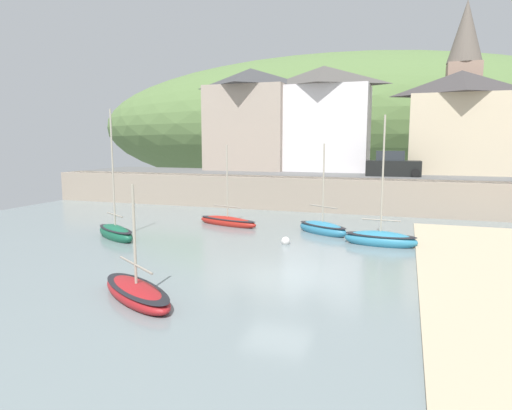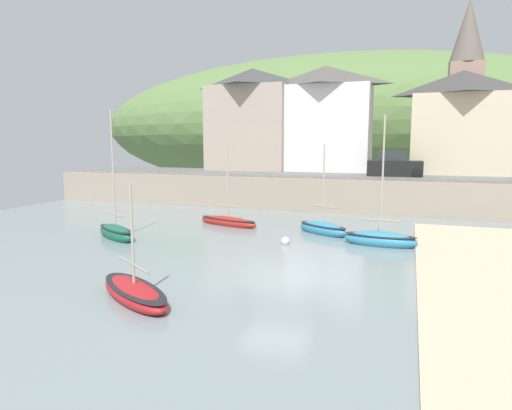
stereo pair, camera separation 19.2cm
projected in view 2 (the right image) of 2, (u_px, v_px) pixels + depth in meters
The scene contains 13 objects.
quay_seawall at pixel (343, 192), 33.11m from camera, with size 48.00×9.40×2.40m.
hillside_backdrop at pixel (345, 127), 69.24m from camera, with size 80.00×44.00×20.85m.
waterfront_building_left at pixel (252, 119), 42.66m from camera, with size 7.79×6.26×9.43m.
waterfront_building_centre at pixel (325, 118), 40.44m from camera, with size 8.44×4.76×9.31m.
waterfront_building_right at pixel (461, 122), 36.87m from camera, with size 8.04×5.56×8.37m.
church_with_spire at pixel (465, 84), 39.97m from camera, with size 3.00×3.00×14.96m.
rowboat_small_beached at pixel (134, 292), 14.58m from camera, with size 4.15×3.35×3.90m.
motorboat_with_cabin at pixel (116, 232), 23.75m from camera, with size 3.58×2.74×6.91m.
dinghy_open_wooden at pixel (323, 228), 24.93m from camera, with size 3.38×2.67×5.15m.
sailboat_tall_mast at pixel (228, 221), 27.44m from camera, with size 4.32×2.11×5.03m.
sailboat_white_hull at pixel (380, 239), 22.15m from camera, with size 3.64×1.61×6.53m.
parked_car_near_slipway at pixel (394, 166), 34.76m from camera, with size 4.18×1.91×1.95m.
mooring_buoy at pixel (285, 241), 22.42m from camera, with size 0.45×0.45×0.45m.
Camera 2 is at (4.61, -15.71, 5.08)m, focal length 31.56 mm.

